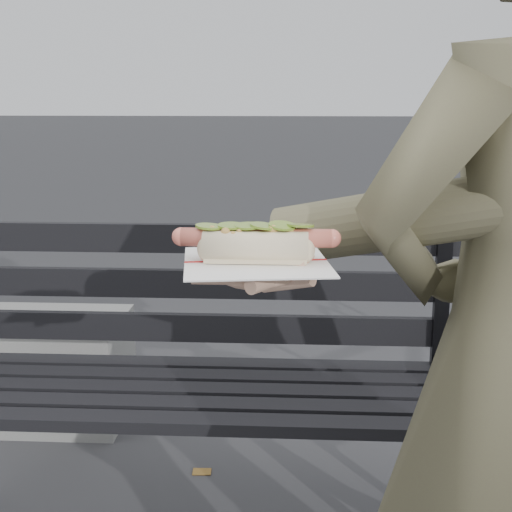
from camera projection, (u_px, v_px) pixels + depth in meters
The scene contains 2 objects.
park_bench at pixel (187, 361), 1.91m from camera, with size 1.50×0.44×0.88m.
held_hotdog at pixel (398, 223), 1.00m from camera, with size 0.63×0.32×0.20m.
Camera 1 is at (0.16, -0.91, 1.22)m, focal length 50.00 mm.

